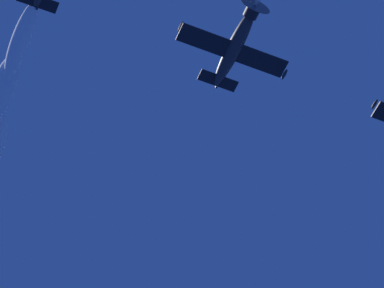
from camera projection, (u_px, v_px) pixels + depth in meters
The scene contains 1 object.
airplane_right_wingman at pixel (236, 45), 69.32m from camera, with size 8.11×7.86×3.18m.
Camera 1 is at (6.79, -29.51, 1.86)m, focal length 82.56 mm.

